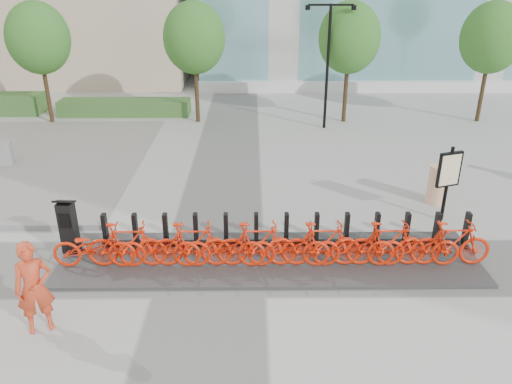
{
  "coord_description": "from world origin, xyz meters",
  "views": [
    {
      "loc": [
        0.91,
        -9.66,
        6.15
      ],
      "look_at": [
        1.0,
        1.5,
        1.2
      ],
      "focal_mm": 35.0,
      "sensor_mm": 36.0,
      "label": 1
    }
  ],
  "objects_px": {
    "kiosk": "(68,226)",
    "map_sign": "(449,173)",
    "worker_red": "(34,288)",
    "construction_barrel": "(438,184)",
    "bike_0": "(94,247)"
  },
  "relations": [
    {
      "from": "kiosk",
      "to": "map_sign",
      "type": "relative_size",
      "value": 0.66
    },
    {
      "from": "kiosk",
      "to": "map_sign",
      "type": "bearing_deg",
      "value": 14.82
    },
    {
      "from": "worker_red",
      "to": "construction_barrel",
      "type": "relative_size",
      "value": 1.64
    },
    {
      "from": "bike_0",
      "to": "construction_barrel",
      "type": "relative_size",
      "value": 1.65
    },
    {
      "from": "kiosk",
      "to": "construction_barrel",
      "type": "xyz_separation_m",
      "value": [
        9.6,
        2.82,
        -0.18
      ]
    },
    {
      "from": "bike_0",
      "to": "map_sign",
      "type": "height_order",
      "value": "map_sign"
    },
    {
      "from": "worker_red",
      "to": "map_sign",
      "type": "distance_m",
      "value": 10.09
    },
    {
      "from": "bike_0",
      "to": "construction_barrel",
      "type": "distance_m",
      "value": 9.5
    },
    {
      "from": "kiosk",
      "to": "construction_barrel",
      "type": "bearing_deg",
      "value": 20.91
    },
    {
      "from": "map_sign",
      "to": "construction_barrel",
      "type": "bearing_deg",
      "value": 59.71
    },
    {
      "from": "map_sign",
      "to": "kiosk",
      "type": "bearing_deg",
      "value": 171.09
    },
    {
      "from": "worker_red",
      "to": "construction_barrel",
      "type": "distance_m",
      "value": 10.81
    },
    {
      "from": "bike_0",
      "to": "kiosk",
      "type": "height_order",
      "value": "kiosk"
    },
    {
      "from": "worker_red",
      "to": "construction_barrel",
      "type": "height_order",
      "value": "worker_red"
    },
    {
      "from": "kiosk",
      "to": "construction_barrel",
      "type": "relative_size",
      "value": 1.23
    }
  ]
}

